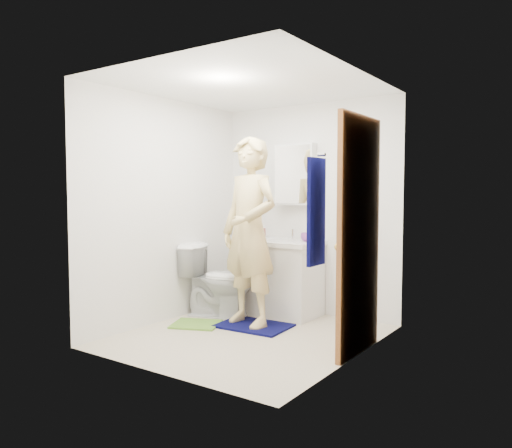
{
  "coord_description": "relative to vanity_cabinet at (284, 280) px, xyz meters",
  "views": [
    {
      "loc": [
        2.77,
        -3.87,
        1.4
      ],
      "look_at": [
        -0.08,
        0.25,
        1.08
      ],
      "focal_mm": 35.0,
      "sensor_mm": 36.0,
      "label": 1
    }
  ],
  "objects": [
    {
      "name": "floor",
      "position": [
        0.15,
        -0.91,
        -0.41
      ],
      "size": [
        2.2,
        2.4,
        0.02
      ],
      "primitive_type": "cube",
      "color": "beige",
      "rests_on": "ground"
    },
    {
      "name": "ceiling",
      "position": [
        0.15,
        -0.91,
        2.01
      ],
      "size": [
        2.2,
        2.4,
        0.02
      ],
      "primitive_type": "cube",
      "color": "white",
      "rests_on": "ground"
    },
    {
      "name": "wall_back",
      "position": [
        0.15,
        0.3,
        0.8
      ],
      "size": [
        2.2,
        0.02,
        2.4
      ],
      "primitive_type": "cube",
      "color": "white",
      "rests_on": "ground"
    },
    {
      "name": "wall_front",
      "position": [
        0.15,
        -2.12,
        0.8
      ],
      "size": [
        2.2,
        0.02,
        2.4
      ],
      "primitive_type": "cube",
      "color": "white",
      "rests_on": "ground"
    },
    {
      "name": "wall_left",
      "position": [
        -0.96,
        -0.91,
        0.8
      ],
      "size": [
        0.02,
        2.4,
        2.4
      ],
      "primitive_type": "cube",
      "color": "white",
      "rests_on": "ground"
    },
    {
      "name": "wall_right",
      "position": [
        1.26,
        -0.91,
        0.8
      ],
      "size": [
        0.02,
        2.4,
        2.4
      ],
      "primitive_type": "cube",
      "color": "white",
      "rests_on": "ground"
    },
    {
      "name": "vanity_cabinet",
      "position": [
        0.0,
        0.0,
        0.0
      ],
      "size": [
        0.75,
        0.55,
        0.8
      ],
      "primitive_type": "cube",
      "color": "white",
      "rests_on": "floor"
    },
    {
      "name": "countertop",
      "position": [
        0.0,
        0.0,
        0.43
      ],
      "size": [
        0.79,
        0.59,
        0.05
      ],
      "primitive_type": "cube",
      "color": "white",
      "rests_on": "vanity_cabinet"
    },
    {
      "name": "sink_basin",
      "position": [
        0.0,
        0.0,
        0.44
      ],
      "size": [
        0.4,
        0.4,
        0.03
      ],
      "primitive_type": "cylinder",
      "color": "white",
      "rests_on": "countertop"
    },
    {
      "name": "faucet",
      "position": [
        0.0,
        0.18,
        0.51
      ],
      "size": [
        0.03,
        0.03,
        0.12
      ],
      "primitive_type": "cylinder",
      "color": "silver",
      "rests_on": "countertop"
    },
    {
      "name": "medicine_cabinet",
      "position": [
        0.0,
        0.22,
        1.2
      ],
      "size": [
        0.5,
        0.12,
        0.7
      ],
      "primitive_type": "cube",
      "color": "white",
      "rests_on": "wall_back"
    },
    {
      "name": "mirror_panel",
      "position": [
        0.0,
        0.16,
        1.2
      ],
      "size": [
        0.46,
        0.01,
        0.66
      ],
      "primitive_type": "cube",
      "color": "white",
      "rests_on": "wall_back"
    },
    {
      "name": "door",
      "position": [
        1.22,
        -0.76,
        0.62
      ],
      "size": [
        0.05,
        0.8,
        2.05
      ],
      "primitive_type": "cube",
      "color": "#9A5B2A",
      "rests_on": "ground"
    },
    {
      "name": "door_knob",
      "position": [
        1.18,
        -1.08,
        0.55
      ],
      "size": [
        0.07,
        0.07,
        0.07
      ],
      "primitive_type": "sphere",
      "color": "gold",
      "rests_on": "door"
    },
    {
      "name": "towel",
      "position": [
        1.18,
        -1.48,
        0.85
      ],
      "size": [
        0.03,
        0.24,
        0.8
      ],
      "primitive_type": "cube",
      "color": "#06083F",
      "rests_on": "wall_right"
    },
    {
      "name": "towel_hook",
      "position": [
        1.22,
        -1.48,
        1.27
      ],
      "size": [
        0.06,
        0.02,
        0.02
      ],
      "primitive_type": "cylinder",
      "rotation": [
        0.0,
        1.57,
        0.0
      ],
      "color": "silver",
      "rests_on": "wall_right"
    },
    {
      "name": "toilet",
      "position": [
        -0.59,
        -0.45,
        0.01
      ],
      "size": [
        0.9,
        0.66,
        0.82
      ],
      "primitive_type": "imported",
      "rotation": [
        0.0,
        0.0,
        1.85
      ],
      "color": "white",
      "rests_on": "floor"
    },
    {
      "name": "bath_mat",
      "position": [
        0.0,
        -0.61,
        -0.39
      ],
      "size": [
        0.75,
        0.56,
        0.02
      ],
      "primitive_type": "cube",
      "rotation": [
        0.0,
        0.0,
        0.06
      ],
      "color": "#06083F",
      "rests_on": "floor"
    },
    {
      "name": "green_rug",
      "position": [
        -0.54,
        -0.9,
        -0.39
      ],
      "size": [
        0.6,
        0.56,
        0.02
      ],
      "primitive_type": "cube",
      "rotation": [
        0.0,
        0.0,
        0.4
      ],
      "color": "#6BA436",
      "rests_on": "floor"
    },
    {
      "name": "soap_dispenser",
      "position": [
        -0.3,
        -0.04,
        0.55
      ],
      "size": [
        0.11,
        0.11,
        0.2
      ],
      "primitive_type": "imported",
      "rotation": [
        0.0,
        0.0,
        -0.31
      ],
      "color": "#AD5B51",
      "rests_on": "countertop"
    },
    {
      "name": "toothbrush_cup",
      "position": [
        0.24,
        0.07,
        0.5
      ],
      "size": [
        0.16,
        0.16,
        0.1
      ],
      "primitive_type": "imported",
      "rotation": [
        0.0,
        0.0,
        0.37
      ],
      "color": "#8D469A",
      "rests_on": "countertop"
    },
    {
      "name": "man",
      "position": [
        -0.05,
        -0.61,
        0.59
      ],
      "size": [
        0.78,
        0.59,
        1.94
      ],
      "primitive_type": "imported",
      "rotation": [
        0.0,
        0.0,
        -0.19
      ],
      "color": "#E2C67F",
      "rests_on": "bath_mat"
    }
  ]
}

